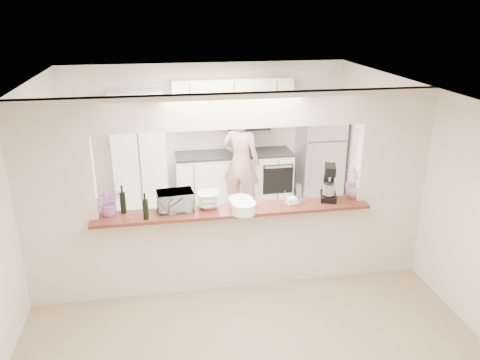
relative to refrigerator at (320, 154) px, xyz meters
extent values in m
plane|color=tan|center=(-2.05, -2.65, -0.85)|extent=(6.00, 6.00, 0.00)
cube|color=beige|center=(-2.05, -1.10, -0.84)|extent=(5.00, 2.90, 0.01)
cube|color=beige|center=(-4.10, -2.65, 0.40)|extent=(0.90, 0.15, 2.50)
cube|color=beige|center=(0.00, -2.65, 0.40)|extent=(0.90, 0.15, 2.50)
cube|color=beige|center=(-2.05, -2.65, 1.45)|extent=(3.20, 0.15, 0.40)
cube|color=beige|center=(-2.05, -2.65, -0.32)|extent=(3.20, 0.15, 1.05)
cube|color=brown|center=(-2.05, -2.70, 0.22)|extent=(3.40, 0.38, 0.04)
cube|color=white|center=(-3.25, 0.05, 0.20)|extent=(0.90, 0.60, 2.10)
cube|color=white|center=(-1.60, 0.05, -0.40)|extent=(2.10, 0.60, 0.90)
cube|color=#2B2A2D|center=(-1.60, 0.05, 0.07)|extent=(2.10, 0.62, 0.04)
cube|color=white|center=(-1.60, 0.18, 1.02)|extent=(2.10, 0.35, 0.75)
cube|color=black|center=(-1.35, 0.07, 0.59)|extent=(0.75, 0.45, 0.12)
cube|color=black|center=(-0.85, -0.25, -0.35)|extent=(0.55, 0.02, 0.55)
cube|color=#B5B6BB|center=(0.00, 0.00, 0.00)|extent=(0.75, 0.70, 1.70)
imported|color=#D872D0|center=(-3.53, -2.60, 0.41)|extent=(0.37, 0.34, 0.34)
cylinder|color=black|center=(-3.10, -2.80, 0.36)|extent=(0.07, 0.07, 0.24)
cylinder|color=black|center=(-3.10, -2.80, 0.52)|extent=(0.02, 0.02, 0.08)
cylinder|color=black|center=(-3.37, -2.58, 0.37)|extent=(0.07, 0.07, 0.26)
cylinder|color=black|center=(-3.37, -2.58, 0.55)|extent=(0.02, 0.02, 0.09)
imported|color=#A6A6AB|center=(-2.75, -2.60, 0.36)|extent=(0.46, 0.33, 0.24)
imported|color=white|center=(-2.35, -2.60, 0.34)|extent=(0.29, 0.29, 0.20)
cylinder|color=white|center=(-1.95, -2.84, 0.30)|extent=(0.29, 0.29, 0.13)
cylinder|color=white|center=(-1.95, -2.84, 0.37)|extent=(0.30, 0.30, 0.01)
cylinder|color=white|center=(-1.95, -2.62, 0.29)|extent=(0.29, 0.29, 0.10)
cylinder|color=white|center=(-1.95, -2.62, 0.34)|extent=(0.30, 0.30, 0.01)
cylinder|color=maroon|center=(-1.85, -2.68, 0.28)|extent=(0.17, 0.17, 0.08)
cylinder|color=beige|center=(-1.96, -2.68, 0.28)|extent=(0.17, 0.17, 0.08)
cube|color=silver|center=(-1.25, -2.65, 0.25)|extent=(0.29, 0.22, 0.02)
cube|color=white|center=(-1.25, -2.65, 0.29)|extent=(0.14, 0.14, 0.07)
cube|color=black|center=(-0.80, -2.60, 0.28)|extent=(0.28, 0.35, 0.08)
cube|color=black|center=(-0.77, -2.50, 0.48)|extent=(0.16, 0.14, 0.33)
cube|color=black|center=(-0.80, -2.61, 0.65)|extent=(0.20, 0.29, 0.11)
cylinder|color=#B7B7BC|center=(-0.82, -2.66, 0.40)|extent=(0.15, 0.15, 0.14)
imported|color=#D273D6|center=(-0.45, -2.60, 0.45)|extent=(0.30, 0.30, 0.42)
imported|color=tan|center=(-1.56, -0.42, 0.06)|extent=(0.79, 0.69, 1.82)
camera|label=1|loc=(-2.87, -7.87, 2.60)|focal=35.00mm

